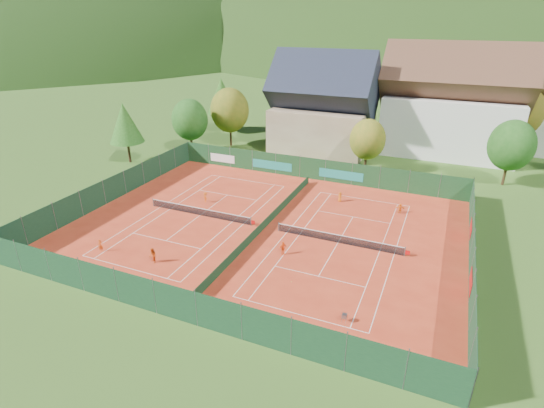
{
  "coord_description": "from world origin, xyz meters",
  "views": [
    {
      "loc": [
        16.49,
        -36.44,
        20.82
      ],
      "look_at": [
        0.0,
        2.0,
        2.0
      ],
      "focal_mm": 28.0,
      "sensor_mm": 36.0,
      "label": 1
    }
  ],
  "objects": [
    {
      "name": "hotel_block_a",
      "position": [
        16.0,
        36.0,
        7.38
      ],
      "size": [
        21.6,
        11.0,
        17.25
      ],
      "color": "silver",
      "rests_on": "ground"
    },
    {
      "name": "loose_ball_2",
      "position": [
        -0.95,
        3.6,
        0.03
      ],
      "size": [
        0.07,
        0.07,
        0.07
      ],
      "primitive_type": "sphere",
      "color": "#CCD833",
      "rests_on": "ground"
    },
    {
      "name": "mountain_backdrop",
      "position": [
        28.54,
        233.48,
        -39.64
      ],
      "size": [
        820.0,
        530.0,
        242.0
      ],
      "color": "black",
      "rests_on": "ground"
    },
    {
      "name": "tree_west_mid",
      "position": [
        -18.0,
        26.0,
        6.07
      ],
      "size": [
        6.44,
        6.44,
        9.78
      ],
      "color": "#4C2C1B",
      "rests_on": "ground"
    },
    {
      "name": "fence_east",
      "position": [
        20.0,
        0.05,
        1.48
      ],
      "size": [
        0.09,
        32.0,
        3.0
      ],
      "color": "#153B22",
      "rests_on": "ground"
    },
    {
      "name": "loose_ball_3",
      "position": [
        -2.18,
        6.17,
        0.03
      ],
      "size": [
        0.07,
        0.07,
        0.07
      ],
      "primitive_type": "sphere",
      "color": "#CCD833",
      "rests_on": "ground"
    },
    {
      "name": "player_right_far_b",
      "position": [
        12.65,
        9.53,
        0.59
      ],
      "size": [
        1.13,
        0.51,
        1.17
      ],
      "primitive_type": "imported",
      "rotation": [
        0.0,
        0.0,
        3.3
      ],
      "color": "orange",
      "rests_on": "ground"
    },
    {
      "name": "fence_south",
      "position": [
        0.0,
        -16.0,
        1.5
      ],
      "size": [
        40.0,
        0.04,
        3.0
      ],
      "color": "#13351E",
      "rests_on": "ground"
    },
    {
      "name": "tennis_net_left",
      "position": [
        -7.85,
        0.0,
        0.51
      ],
      "size": [
        13.3,
        0.1,
        1.02
      ],
      "color": "#59595B",
      "rests_on": "ground"
    },
    {
      "name": "clay_pad",
      "position": [
        0.0,
        0.0,
        0.01
      ],
      "size": [
        40.0,
        32.0,
        0.01
      ],
      "primitive_type": "cube",
      "color": "#BB341B",
      "rests_on": "ground"
    },
    {
      "name": "fence_west",
      "position": [
        -20.0,
        0.0,
        1.5
      ],
      "size": [
        0.04,
        32.0,
        3.0
      ],
      "color": "#143923",
      "rests_on": "ground"
    },
    {
      "name": "court_markings_left",
      "position": [
        -8.0,
        0.0,
        0.01
      ],
      "size": [
        11.03,
        23.83,
        0.0
      ],
      "color": "white",
      "rests_on": "ground"
    },
    {
      "name": "loose_ball_0",
      "position": [
        -11.99,
        -6.93,
        0.03
      ],
      "size": [
        0.07,
        0.07,
        0.07
      ],
      "primitive_type": "sphere",
      "color": "#CCD833",
      "rests_on": "ground"
    },
    {
      "name": "player_left_near",
      "position": [
        -12.44,
        -10.53,
        0.63
      ],
      "size": [
        0.54,
        0.47,
        1.26
      ],
      "primitive_type": "imported",
      "rotation": [
        0.0,
        0.0,
        0.44
      ],
      "color": "#E35014",
      "rests_on": "ground"
    },
    {
      "name": "court_markings_right",
      "position": [
        8.0,
        0.0,
        0.01
      ],
      "size": [
        11.03,
        23.83,
        0.0
      ],
      "color": "white",
      "rests_on": "ground"
    },
    {
      "name": "tree_east_front",
      "position": [
        24.0,
        24.0,
        5.39
      ],
      "size": [
        5.72,
        5.72,
        8.69
      ],
      "color": "#432F18",
      "rests_on": "ground"
    },
    {
      "name": "tree_center",
      "position": [
        6.0,
        22.0,
        4.72
      ],
      "size": [
        5.01,
        5.01,
        7.6
      ],
      "color": "#462B19",
      "rests_on": "ground"
    },
    {
      "name": "player_left_far",
      "position": [
        -9.33,
        3.45,
        0.64
      ],
      "size": [
        0.95,
        0.8,
        1.28
      ],
      "primitive_type": "imported",
      "rotation": [
        0.0,
        0.0,
        2.67
      ],
      "color": "#E95814",
      "rests_on": "ground"
    },
    {
      "name": "ground",
      "position": [
        0.0,
        0.0,
        -0.02
      ],
      "size": [
        600.0,
        600.0,
        0.0
      ],
      "primitive_type": "plane",
      "color": "#30561A",
      "rests_on": "ground"
    },
    {
      "name": "loose_ball_1",
      "position": [
        6.14,
        -8.13,
        0.03
      ],
      "size": [
        0.07,
        0.07,
        0.07
      ],
      "primitive_type": "sphere",
      "color": "#CCD833",
      "rests_on": "ground"
    },
    {
      "name": "chalet",
      "position": [
        -3.0,
        30.0,
        6.62
      ],
      "size": [
        16.2,
        12.0,
        16.0
      ],
      "color": "tan",
      "rests_on": "ground"
    },
    {
      "name": "tree_west_front",
      "position": [
        -22.0,
        20.0,
        5.39
      ],
      "size": [
        5.72,
        5.72,
        8.69
      ],
      "color": "#452C18",
      "rests_on": "ground"
    },
    {
      "name": "tree_west_side",
      "position": [
        -28.0,
        12.0,
        6.06
      ],
      "size": [
        5.04,
        5.04,
        9.0
      ],
      "color": "#402517",
      "rests_on": "ground"
    },
    {
      "name": "tree_east_back",
      "position": [
        26.0,
        40.0,
        6.74
      ],
      "size": [
        7.15,
        7.15,
        10.86
      ],
      "color": "#4A341A",
      "rests_on": "ground"
    },
    {
      "name": "tree_west_back",
      "position": [
        -24.0,
        34.0,
        6.74
      ],
      "size": [
        5.6,
        5.6,
        10.0
      ],
      "color": "#4B2F1A",
      "rests_on": "ground"
    },
    {
      "name": "court_divider",
      "position": [
        0.0,
        0.0,
        0.5
      ],
      "size": [
        0.03,
        28.8,
        1.0
      ],
      "color": "#143920",
      "rests_on": "ground"
    },
    {
      "name": "player_right_near",
      "position": [
        3.78,
        -4.18,
        0.68
      ],
      "size": [
        0.74,
        0.84,
        1.36
      ],
      "primitive_type": "imported",
      "rotation": [
        0.0,
        0.0,
        0.93
      ],
      "color": "#F85616",
      "rests_on": "ground"
    },
    {
      "name": "player_left_mid",
      "position": [
        -6.56,
        -10.24,
        0.75
      ],
      "size": [
        0.92,
        0.87,
        1.5
      ],
      "primitive_type": "imported",
      "rotation": [
        0.0,
        0.0,
        -0.57
      ],
      "color": "#D24912",
      "rests_on": "ground"
    },
    {
      "name": "player_right_far_a",
      "position": [
        5.51,
        10.0,
        0.62
      ],
      "size": [
        0.68,
        0.52,
        1.23
      ],
      "primitive_type": "imported",
      "rotation": [
        0.0,
        0.0,
        2.9
      ],
      "color": "orange",
      "rests_on": "ground"
    },
    {
      "name": "tennis_net_right",
      "position": [
        8.15,
        0.0,
        0.51
      ],
      "size": [
        13.3,
        0.1,
        1.02
      ],
      "color": "#59595B",
      "rests_on": "ground"
    },
    {
      "name": "ball_hopper",
      "position": [
        11.53,
        -11.37,
        0.56
      ],
      "size": [
        0.34,
        0.34,
        0.8
      ],
      "color": "slate",
      "rests_on": "ground"
    },
    {
      "name": "fence_north",
      "position": [
        -0.46,
        15.99,
        1.47
      ],
      "size": [
        40.0,
        0.1,
        3.0
      ],
      "color": "#163C1C",
      "rests_on": "ground"
    }
  ]
}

